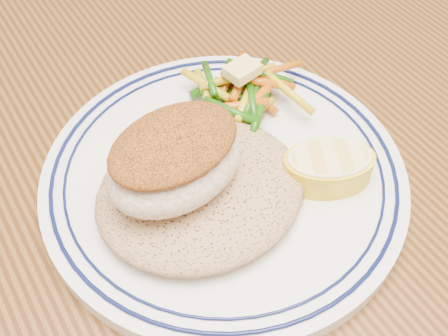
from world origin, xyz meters
TOP-DOWN VIEW (x-y plane):
  - dining_table at (0.00, 0.00)m, footprint 1.50×0.90m
  - plate at (0.04, -0.02)m, footprint 0.28×0.28m
  - rice_pilaf at (0.01, -0.04)m, footprint 0.15×0.14m
  - fish_fillet at (-0.00, -0.03)m, footprint 0.11×0.08m
  - vegetable_pile at (0.09, 0.03)m, footprint 0.10×0.10m
  - butter_pat at (0.09, 0.03)m, footprint 0.03×0.02m
  - lemon_wedge at (0.10, -0.07)m, footprint 0.08×0.08m

SIDE VIEW (x-z plane):
  - dining_table at x=0.00m, z-range 0.28..1.03m
  - plate at x=0.04m, z-range 0.75..0.77m
  - vegetable_pile at x=0.09m, z-range 0.76..0.79m
  - lemon_wedge at x=0.10m, z-range 0.77..0.79m
  - rice_pilaf at x=0.01m, z-range 0.77..0.79m
  - butter_pat at x=0.09m, z-range 0.80..0.80m
  - fish_fillet at x=0.00m, z-range 0.79..0.84m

